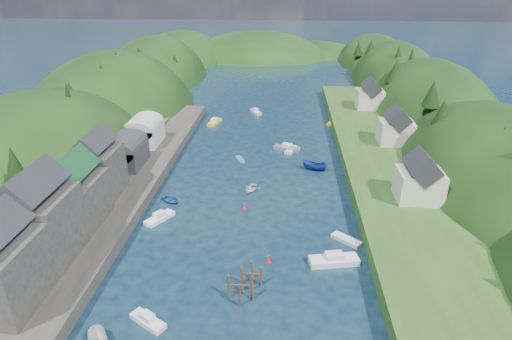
# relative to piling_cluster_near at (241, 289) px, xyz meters

# --- Properties ---
(ground) EXTENTS (600.00, 600.00, 0.00)m
(ground) POSITION_rel_piling_cluster_near_xyz_m (-0.25, 51.03, -1.40)
(ground) COLOR black
(ground) RESTS_ON ground
(hillside_left) EXTENTS (44.00, 245.56, 52.00)m
(hillside_left) POSITION_rel_piling_cluster_near_xyz_m (-45.25, 76.03, -9.43)
(hillside_left) COLOR black
(hillside_left) RESTS_ON ground
(hillside_right) EXTENTS (36.00, 245.56, 48.00)m
(hillside_right) POSITION_rel_piling_cluster_near_xyz_m (44.75, 76.03, -8.81)
(hillside_right) COLOR black
(hillside_right) RESTS_ON ground
(far_hills) EXTENTS (103.00, 68.00, 44.00)m
(far_hills) POSITION_rel_piling_cluster_near_xyz_m (0.96, 175.04, -12.20)
(far_hills) COLOR black
(far_hills) RESTS_ON ground
(hill_trees) EXTENTS (90.63, 150.65, 12.20)m
(hill_trees) POSITION_rel_piling_cluster_near_xyz_m (0.08, 65.45, 9.62)
(hill_trees) COLOR black
(hill_trees) RESTS_ON ground
(quay_left) EXTENTS (12.00, 110.00, 2.00)m
(quay_left) POSITION_rel_piling_cluster_near_xyz_m (-24.25, 21.03, -0.40)
(quay_left) COLOR #2D2B28
(quay_left) RESTS_ON ground
(terrace_left_grass) EXTENTS (12.00, 110.00, 2.50)m
(terrace_left_grass) POSITION_rel_piling_cluster_near_xyz_m (-31.25, 21.03, -0.15)
(terrace_left_grass) COLOR #234719
(terrace_left_grass) RESTS_ON ground
(quayside_buildings) EXTENTS (8.00, 35.84, 12.90)m
(quayside_buildings) POSITION_rel_piling_cluster_near_xyz_m (-26.25, 7.42, 5.69)
(quayside_buildings) COLOR #2D2B28
(quayside_buildings) RESTS_ON quay_left
(boat_sheds) EXTENTS (7.00, 21.00, 7.50)m
(boat_sheds) POSITION_rel_piling_cluster_near_xyz_m (-26.25, 40.03, 3.88)
(boat_sheds) COLOR #2D2D30
(boat_sheds) RESTS_ON quay_left
(terrace_right) EXTENTS (16.00, 120.00, 2.40)m
(terrace_right) POSITION_rel_piling_cluster_near_xyz_m (24.75, 41.03, -0.20)
(terrace_right) COLOR #234719
(terrace_right) RESTS_ON ground
(right_bank_cottages) EXTENTS (9.00, 59.24, 8.41)m
(right_bank_cottages) POSITION_rel_piling_cluster_near_xyz_m (27.75, 49.37, 4.45)
(right_bank_cottages) COLOR beige
(right_bank_cottages) RESTS_ON terrace_right
(piling_cluster_near) EXTENTS (3.33, 3.10, 3.93)m
(piling_cluster_near) POSITION_rel_piling_cluster_near_xyz_m (0.00, 0.00, 0.00)
(piling_cluster_near) COLOR #382314
(piling_cluster_near) RESTS_ON ground
(piling_cluster_far) EXTENTS (2.88, 2.72, 3.32)m
(piling_cluster_far) POSITION_rel_piling_cluster_near_xyz_m (1.08, 2.67, -0.30)
(piling_cluster_far) COLOR #382314
(piling_cluster_far) RESTS_ON ground
(channel_buoy_near) EXTENTS (0.70, 0.70, 1.10)m
(channel_buoy_near) POSITION_rel_piling_cluster_near_xyz_m (3.04, 7.48, -0.92)
(channel_buoy_near) COLOR red
(channel_buoy_near) RESTS_ON ground
(channel_buoy_far) EXTENTS (0.70, 0.70, 1.10)m
(channel_buoy_far) POSITION_rel_piling_cluster_near_xyz_m (-1.66, 21.82, -0.92)
(channel_buoy_far) COLOR red
(channel_buoy_far) RESTS_ON ground
(moored_boats) EXTENTS (35.29, 91.39, 2.01)m
(moored_boats) POSITION_rel_piling_cluster_near_xyz_m (-1.40, 27.74, -0.84)
(moored_boats) COLOR slate
(moored_boats) RESTS_ON ground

